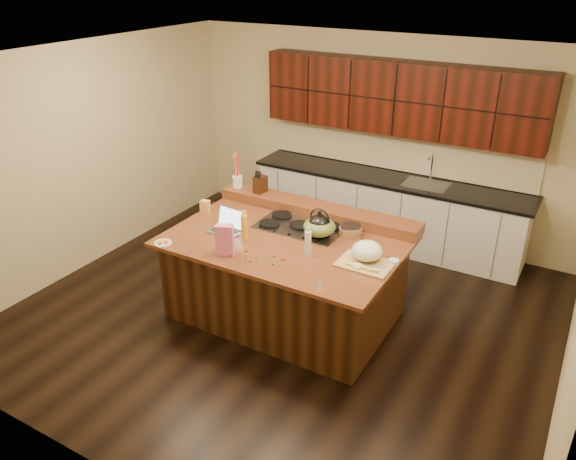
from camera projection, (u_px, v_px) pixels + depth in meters
The scene contains 30 objects.
room at pixel (286, 200), 5.59m from camera, with size 5.52×5.02×2.72m.
island at pixel (286, 277), 5.98m from camera, with size 2.40×1.60×0.92m.
back_ledge at pixel (317, 210), 6.30m from camera, with size 2.40×0.30×0.12m, color black.
cooktop at pixel (300, 227), 6.00m from camera, with size 0.92×0.52×0.05m.
back_counter at pixel (390, 173), 7.35m from camera, with size 3.70×0.66×2.40m.
kettle at pixel (319, 225), 5.71m from camera, with size 0.25×0.25×0.22m, color black.
green_bowl at pixel (319, 227), 5.72m from camera, with size 0.33×0.33×0.18m, color #586C2B.
laptop at pixel (227, 225), 5.92m from camera, with size 0.36×0.30×0.24m.
oil_bottle at pixel (244, 227), 5.72m from camera, with size 0.07×0.07×0.27m, color gold.
vinegar_bottle at pixel (308, 243), 5.42m from camera, with size 0.06×0.06×0.25m, color silver.
wooden_tray at pixel (367, 254), 5.29m from camera, with size 0.51×0.41×0.20m.
ramekin_a at pixel (356, 255), 5.42m from camera, with size 0.10×0.10×0.04m, color white.
ramekin_b at pixel (358, 267), 5.20m from camera, with size 0.10×0.10×0.04m, color white.
ramekin_c at pixel (394, 262), 5.29m from camera, with size 0.10×0.10×0.04m, color white.
strainer_bowl at pixel (350, 231), 5.84m from camera, with size 0.24×0.24×0.09m, color #996B3F.
kitchen_timer at pixel (320, 282), 4.94m from camera, with size 0.08×0.08×0.07m, color silver.
pink_bag at pixel (225, 240), 5.41m from camera, with size 0.17×0.09×0.31m, color pink.
candy_plate at pixel (163, 243), 5.68m from camera, with size 0.18×0.18×0.01m, color white.
package_box at pixel (205, 206), 6.35m from camera, with size 0.10×0.07×0.14m, color #E0A84F.
utensil_crock at pixel (238, 182), 6.72m from camera, with size 0.12×0.12×0.14m, color white.
knife_block at pixel (260, 184), 6.56m from camera, with size 0.10×0.16×0.20m, color black.
gumdrop_0 at pixel (282, 259), 5.37m from camera, with size 0.02×0.02×0.02m, color red.
gumdrop_1 at pixel (250, 261), 5.33m from camera, with size 0.02×0.02×0.02m, color #198C26.
gumdrop_2 at pixel (246, 251), 5.52m from camera, with size 0.02×0.02×0.02m, color red.
gumdrop_3 at pixel (273, 264), 5.28m from camera, with size 0.02×0.02×0.02m, color #198C26.
gumdrop_4 at pixel (285, 260), 5.36m from camera, with size 0.02×0.02×0.02m, color red.
gumdrop_5 at pixel (245, 256), 5.43m from camera, with size 0.02×0.02×0.02m, color #198C26.
gumdrop_6 at pixel (274, 256), 5.43m from camera, with size 0.02×0.02×0.02m, color red.
gumdrop_7 at pixel (257, 257), 5.41m from camera, with size 0.02×0.02×0.02m, color #198C26.
gumdrop_8 at pixel (231, 256), 5.43m from camera, with size 0.02×0.02×0.02m, color red.
Camera 1 is at (2.59, -4.46, 3.53)m, focal length 35.00 mm.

